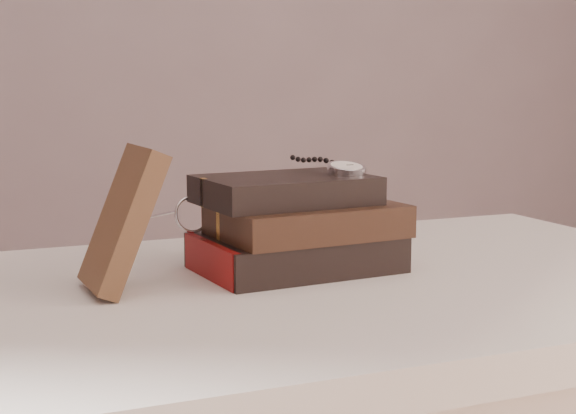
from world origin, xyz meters
name	(u,v)px	position (x,y,z in m)	size (l,w,h in m)	color
table	(313,358)	(0.00, 0.35, 0.66)	(1.00, 0.60, 0.75)	silver
book_stack	(297,226)	(0.00, 0.40, 0.80)	(0.24, 0.17, 0.11)	black
journal	(123,220)	(-0.21, 0.38, 0.83)	(0.02, 0.10, 0.16)	#3C2517
pocket_watch	(343,168)	(0.06, 0.40, 0.87)	(0.05, 0.15, 0.02)	silver
eyeglasses	(209,213)	(-0.08, 0.47, 0.81)	(0.10, 0.11, 0.04)	silver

